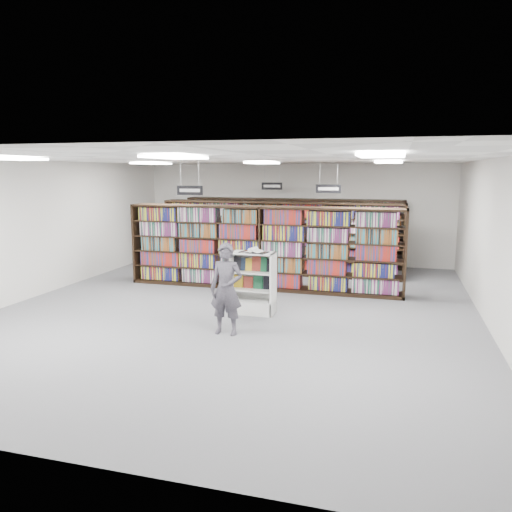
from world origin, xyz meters
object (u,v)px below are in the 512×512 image
(open_book, at_px, (253,251))
(endcap_display, at_px, (253,292))
(bookshelf_row_near, at_px, (262,248))
(shopper, at_px, (226,289))

(open_book, bearing_deg, endcap_display, 124.38)
(bookshelf_row_near, distance_m, endcap_display, 2.30)
(open_book, relative_size, shopper, 0.37)
(open_book, bearing_deg, bookshelf_row_near, 111.91)
(bookshelf_row_near, height_order, open_book, bookshelf_row_near)
(endcap_display, bearing_deg, shopper, -92.43)
(bookshelf_row_near, xyz_separation_m, shopper, (0.31, -3.65, -0.21))
(endcap_display, distance_m, open_book, 0.88)
(bookshelf_row_near, xyz_separation_m, endcap_display, (0.40, -2.19, -0.59))
(endcap_display, bearing_deg, open_book, -66.08)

